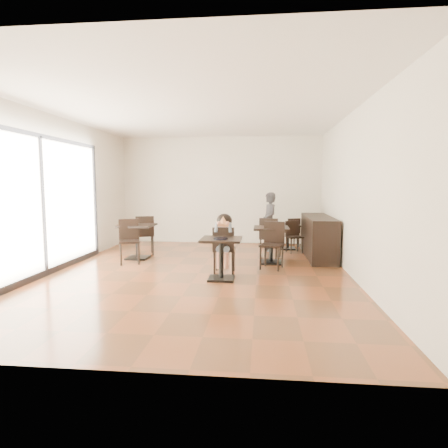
# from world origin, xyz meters

# --- Properties ---
(floor) EXTENTS (6.00, 8.00, 0.01)m
(floor) POSITION_xyz_m (0.00, 0.00, 0.00)
(floor) COLOR brown
(floor) RESTS_ON ground
(ceiling) EXTENTS (6.00, 8.00, 0.01)m
(ceiling) POSITION_xyz_m (0.00, 0.00, 3.20)
(ceiling) COLOR white
(ceiling) RESTS_ON floor
(wall_back) EXTENTS (6.00, 0.01, 3.20)m
(wall_back) POSITION_xyz_m (0.00, 4.00, 1.60)
(wall_back) COLOR white
(wall_back) RESTS_ON floor
(wall_front) EXTENTS (6.00, 0.01, 3.20)m
(wall_front) POSITION_xyz_m (0.00, -4.00, 1.60)
(wall_front) COLOR white
(wall_front) RESTS_ON floor
(wall_left) EXTENTS (0.01, 8.00, 3.20)m
(wall_left) POSITION_xyz_m (-3.00, 0.00, 1.60)
(wall_left) COLOR white
(wall_left) RESTS_ON floor
(wall_right) EXTENTS (0.01, 8.00, 3.20)m
(wall_right) POSITION_xyz_m (3.00, 0.00, 1.60)
(wall_right) COLOR white
(wall_right) RESTS_ON floor
(storefront_window) EXTENTS (0.04, 4.50, 2.60)m
(storefront_window) POSITION_xyz_m (-2.97, -0.50, 1.40)
(storefront_window) COLOR white
(storefront_window) RESTS_ON floor
(child_table) EXTENTS (0.74, 0.74, 0.79)m
(child_table) POSITION_xyz_m (0.52, -0.46, 0.39)
(child_table) COLOR black
(child_table) RESTS_ON floor
(child_chair) EXTENTS (0.43, 0.43, 0.95)m
(child_chair) POSITION_xyz_m (0.52, 0.09, 0.47)
(child_chair) COLOR black
(child_chair) RESTS_ON floor
(child) EXTENTS (0.43, 0.60, 1.19)m
(child) POSITION_xyz_m (0.52, 0.09, 0.60)
(child) COLOR slate
(child) RESTS_ON child_chair
(plate) EXTENTS (0.27, 0.27, 0.02)m
(plate) POSITION_xyz_m (0.52, -0.56, 0.79)
(plate) COLOR black
(plate) RESTS_ON child_table
(pizza_slice) EXTENTS (0.28, 0.21, 0.06)m
(pizza_slice) POSITION_xyz_m (0.52, -0.10, 1.03)
(pizza_slice) COLOR tan
(pizza_slice) RESTS_ON child
(adult_patron) EXTENTS (0.54, 0.66, 1.57)m
(adult_patron) POSITION_xyz_m (1.46, 2.73, 0.78)
(adult_patron) COLOR #353439
(adult_patron) RESTS_ON floor
(cafe_table_mid) EXTENTS (0.97, 0.97, 0.82)m
(cafe_table_mid) POSITION_xyz_m (1.48, 1.11, 0.41)
(cafe_table_mid) COLOR black
(cafe_table_mid) RESTS_ON floor
(cafe_table_left) EXTENTS (1.01, 1.01, 0.83)m
(cafe_table_left) POSITION_xyz_m (-1.71, 1.31, 0.41)
(cafe_table_left) COLOR black
(cafe_table_left) RESTS_ON floor
(cafe_table_back) EXTENTS (0.83, 0.83, 0.69)m
(cafe_table_back) POSITION_xyz_m (1.98, 3.03, 0.34)
(cafe_table_back) COLOR black
(cafe_table_back) RESTS_ON floor
(chair_mid_a) EXTENTS (0.55, 0.55, 0.99)m
(chair_mid_a) POSITION_xyz_m (1.48, 1.66, 0.50)
(chair_mid_a) COLOR black
(chair_mid_a) RESTS_ON floor
(chair_mid_b) EXTENTS (0.55, 0.55, 0.99)m
(chair_mid_b) POSITION_xyz_m (1.48, 0.56, 0.50)
(chair_mid_b) COLOR black
(chair_mid_b) RESTS_ON floor
(chair_left_a) EXTENTS (0.58, 0.58, 0.99)m
(chair_left_a) POSITION_xyz_m (-1.71, 1.86, 0.50)
(chair_left_a) COLOR black
(chair_left_a) RESTS_ON floor
(chair_left_b) EXTENTS (0.58, 0.58, 0.99)m
(chair_left_b) POSITION_xyz_m (-1.71, 0.76, 0.50)
(chair_left_b) COLOR black
(chair_left_b) RESTS_ON floor
(chair_back_a) EXTENTS (0.47, 0.47, 0.82)m
(chair_back_a) POSITION_xyz_m (2.11, 3.50, 0.41)
(chair_back_a) COLOR black
(chair_back_a) RESTS_ON floor
(chair_back_b) EXTENTS (0.47, 0.47, 0.82)m
(chair_back_b) POSITION_xyz_m (2.11, 2.48, 0.41)
(chair_back_b) COLOR black
(chair_back_b) RESTS_ON floor
(service_counter) EXTENTS (0.60, 2.40, 1.00)m
(service_counter) POSITION_xyz_m (2.65, 2.00, 0.50)
(service_counter) COLOR black
(service_counter) RESTS_ON floor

